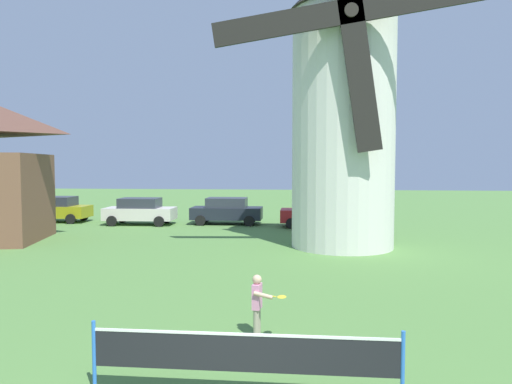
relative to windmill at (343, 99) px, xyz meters
name	(u,v)px	position (x,y,z in m)	size (l,w,h in m)	color
windmill	(343,99)	(0.00, 0.00, 0.00)	(10.26, 5.00, 14.18)	silver
tennis_net	(244,353)	(-2.67, -13.01, -5.60)	(4.68, 0.06, 1.10)	blue
player_far	(258,302)	(-2.67, -10.56, -5.56)	(0.72, 0.60, 1.27)	#9E937F
parked_car_mustard	(55,209)	(-16.71, 6.95, -5.47)	(4.12, 1.96, 1.56)	#999919
parked_car_cream	(140,211)	(-11.10, 6.22, -5.47)	(4.07, 1.95, 1.56)	silver
parked_car_black	(227,210)	(-6.07, 6.93, -5.47)	(4.16, 1.89, 1.56)	#1E232D
parked_car_red	(315,213)	(-0.91, 6.07, -5.47)	(3.89, 1.91, 1.56)	red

